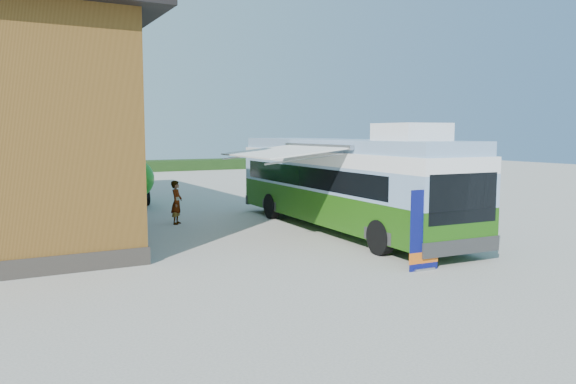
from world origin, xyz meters
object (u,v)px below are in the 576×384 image
person_b (138,194)px  slurry_tanker (124,177)px  picnic_table (400,227)px  person_a (177,202)px  bus (343,180)px  banner (424,238)px

person_b → slurry_tanker: (0.06, 3.11, 0.58)m
picnic_table → person_a: person_a is taller
bus → picnic_table: size_ratio=8.42×
person_a → person_b: person_a is taller
banner → person_b: (-3.95, 15.05, -0.08)m
picnic_table → person_a: bearing=114.5°
person_b → slurry_tanker: 3.16m
bus → slurry_tanker: 13.14m
picnic_table → bus: bearing=82.1°
bus → slurry_tanker: size_ratio=1.98×
person_a → slurry_tanker: size_ratio=0.27×
picnic_table → slurry_tanker: (-5.58, 15.10, 0.82)m
banner → person_a: banner is taller
banner → person_b: 15.56m
picnic_table → person_b: 13.26m
picnic_table → slurry_tanker: slurry_tanker is taller
banner → person_a: bearing=110.9°
person_b → banner: bearing=33.3°
picnic_table → person_b: bearing=105.0°
banner → person_a: 11.12m
bus → slurry_tanker: bearing=117.2°
bus → picnic_table: bus is taller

